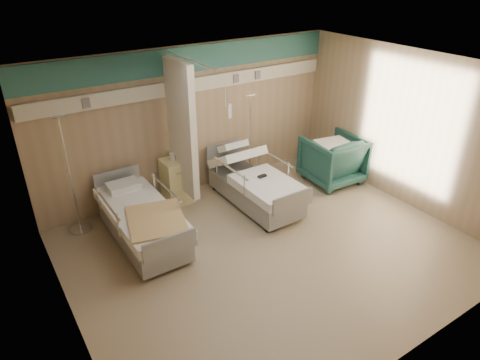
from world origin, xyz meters
name	(u,v)px	position (x,y,z in m)	size (l,w,h in m)	color
ground	(271,249)	(0.00, 0.00, 0.00)	(6.00, 5.00, 0.00)	gray
room_walls	(263,135)	(-0.03, 0.25, 1.86)	(6.04, 5.04, 2.82)	tan
bed_right	(255,189)	(0.60, 1.30, 0.32)	(1.00, 2.16, 0.63)	white
bed_left	(143,225)	(-1.60, 1.30, 0.32)	(1.00, 2.16, 0.63)	white
bedside_cabinet	(177,181)	(-0.55, 2.20, 0.42)	(0.50, 0.48, 0.85)	#F0E596
visitor_armchair	(332,160)	(2.45, 1.20, 0.49)	(1.04, 1.07, 0.97)	#1F4D46
waffle_blanket	(335,135)	(2.45, 1.21, 1.01)	(0.64, 0.57, 0.07)	white
iv_stand_right	(250,163)	(1.10, 2.20, 0.37)	(0.32, 0.32, 1.80)	silver
iv_stand_left	(77,209)	(-2.38, 2.21, 0.42)	(0.36, 0.36, 2.03)	silver
call_remote	(262,176)	(0.63, 1.13, 0.65)	(0.16, 0.07, 0.04)	black
tan_blanket	(156,220)	(-1.54, 0.84, 0.65)	(0.81, 1.02, 0.04)	tan
toiletry_bag	(183,157)	(-0.43, 2.13, 0.91)	(0.23, 0.15, 0.12)	black
white_cup	(172,157)	(-0.60, 2.23, 0.92)	(0.09, 0.09, 0.13)	white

